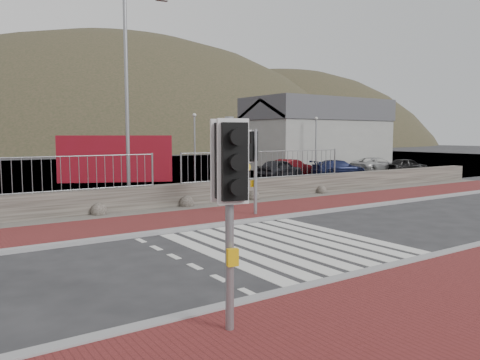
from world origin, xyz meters
TOP-DOWN VIEW (x-y plane):
  - ground at (0.00, 0.00)m, footprint 220.00×220.00m
  - sidewalk_near at (0.00, -5.00)m, footprint 40.00×4.00m
  - sidewalk_far at (0.00, 4.50)m, footprint 40.00×3.00m
  - kerb_near at (0.00, -3.00)m, footprint 40.00×0.25m
  - kerb_far at (0.00, 3.00)m, footprint 40.00×0.25m
  - zebra_crossing at (-0.00, 0.00)m, footprint 4.62×5.60m
  - gravel_strip at (0.00, 6.50)m, footprint 40.00×1.50m
  - stone_wall at (0.00, 7.30)m, footprint 40.00×0.60m
  - railing at (0.00, 7.15)m, footprint 18.07×0.07m
  - quay at (0.00, 27.90)m, footprint 120.00×40.00m
  - harbor_building at (20.00, 19.90)m, footprint 12.20×6.20m
  - hills_backdrop at (6.74, 87.90)m, footprint 254.00×90.00m
  - traffic_signal_near at (-4.24, -3.79)m, footprint 0.49×0.36m
  - traffic_signal_far at (1.73, 3.82)m, footprint 0.74×0.34m
  - streetlight at (-1.04, 8.08)m, footprint 1.72×0.45m
  - shipping_container at (2.31, 19.16)m, footprint 7.23×5.34m
  - car_a at (11.44, 14.43)m, footprint 3.92×2.39m
  - car_b at (12.92, 15.06)m, footprint 3.79×2.06m
  - car_c at (15.78, 13.37)m, footprint 4.12×2.53m
  - car_d at (20.23, 13.88)m, footprint 4.16×1.93m
  - car_e at (22.04, 12.50)m, footprint 3.44×1.97m

SIDE VIEW (x-z plane):
  - hills_backdrop at x=6.74m, z-range -73.05..26.95m
  - ground at x=0.00m, z-range 0.00..0.00m
  - quay at x=0.00m, z-range -0.25..0.25m
  - zebra_crossing at x=0.00m, z-range 0.00..0.01m
  - gravel_strip at x=0.00m, z-range 0.00..0.06m
  - sidewalk_near at x=0.00m, z-range 0.00..0.08m
  - sidewalk_far at x=0.00m, z-range 0.00..0.08m
  - kerb_near at x=0.00m, z-range -0.01..0.11m
  - kerb_far at x=0.00m, z-range -0.01..0.11m
  - stone_wall at x=0.00m, z-range 0.00..0.90m
  - car_e at x=22.04m, z-range 0.00..1.10m
  - car_c at x=15.78m, z-range 0.00..1.12m
  - car_d at x=20.23m, z-range 0.00..1.15m
  - car_b at x=12.92m, z-range 0.00..1.18m
  - car_a at x=11.44m, z-range 0.00..1.25m
  - shipping_container at x=2.31m, z-range 0.00..2.78m
  - railing at x=0.00m, z-range 1.21..2.43m
  - traffic_signal_far at x=1.73m, z-range 0.68..3.70m
  - traffic_signal_near at x=-4.24m, z-range 0.68..3.75m
  - harbor_building at x=20.00m, z-range 0.03..5.83m
  - streetlight at x=-1.04m, z-range 0.51..8.65m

